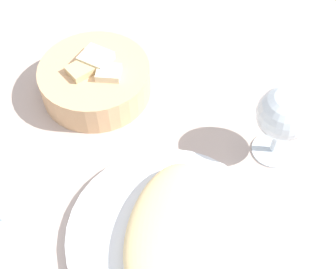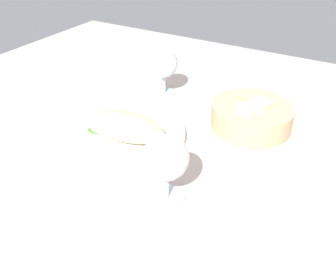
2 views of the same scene
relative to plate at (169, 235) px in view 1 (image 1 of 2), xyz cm
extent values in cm
cube|color=#BAA69B|center=(1.99, 0.08, -1.70)|extent=(140.00, 140.00, 2.00)
cylinder|color=white|center=(0.00, 0.00, 0.00)|extent=(27.78, 27.78, 1.40)
ellipsoid|color=beige|center=(0.00, 0.00, 2.53)|extent=(20.44, 10.74, 3.66)
cylinder|color=tan|center=(23.14, 18.74, 2.06)|extent=(18.53, 18.53, 5.52)
cube|color=beige|center=(24.82, 18.80, 3.92)|extent=(5.40, 5.75, 4.81)
cube|color=#D1B37E|center=(21.76, 20.37, 4.00)|extent=(5.27, 5.18, 3.95)
cube|color=beige|center=(22.29, 15.73, 4.13)|extent=(4.06, 4.37, 3.85)
cylinder|color=silver|center=(18.17, -12.12, -0.40)|extent=(6.52, 6.52, 0.60)
cylinder|color=silver|center=(18.17, -12.12, 2.14)|extent=(1.00, 1.00, 4.48)
sphere|color=silver|center=(18.17, -12.12, 8.34)|extent=(7.91, 7.91, 7.91)
cylinder|color=silver|center=(-3.30, 23.39, -0.40)|extent=(6.63, 6.63, 0.60)
camera|label=1|loc=(-25.99, -6.67, 58.24)|focal=49.07mm
camera|label=2|loc=(42.06, -52.67, 43.67)|focal=38.04mm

